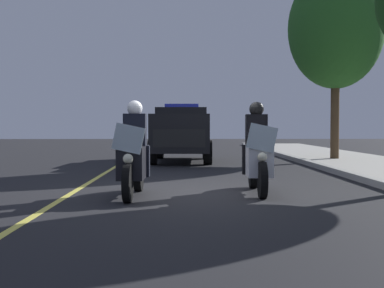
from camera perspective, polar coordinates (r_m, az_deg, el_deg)
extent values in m
plane|color=black|center=(9.68, 0.05, -5.42)|extent=(80.00, 80.00, 0.00)
cube|color=#E0D14C|center=(9.90, -13.21, -5.29)|extent=(48.00, 0.12, 0.01)
cylinder|color=black|center=(8.35, -7.24, -4.42)|extent=(0.64, 0.14, 0.64)
cylinder|color=black|center=(9.83, -6.03, -3.44)|extent=(0.64, 0.16, 0.64)
cube|color=black|center=(9.04, -6.61, -2.01)|extent=(1.21, 0.48, 0.56)
ellipsoid|color=black|center=(8.97, -6.66, -0.12)|extent=(0.57, 0.34, 0.24)
cube|color=silver|center=(8.39, -7.17, 0.61)|extent=(0.08, 0.56, 0.53)
sphere|color=#F9F4CC|center=(8.35, -7.22, -1.66)|extent=(0.17, 0.17, 0.17)
sphere|color=red|center=(8.55, -8.11, 0.17)|extent=(0.09, 0.09, 0.09)
sphere|color=#1933F2|center=(8.51, -5.98, 0.17)|extent=(0.09, 0.09, 0.09)
cube|color=black|center=(9.24, -6.44, 1.55)|extent=(0.29, 0.41, 0.60)
cube|color=black|center=(9.18, -5.24, -1.94)|extent=(0.18, 0.15, 0.56)
cube|color=black|center=(9.23, -7.71, -1.93)|extent=(0.18, 0.15, 0.56)
sphere|color=white|center=(9.23, -6.47, 4.03)|extent=(0.28, 0.28, 0.28)
cylinder|color=black|center=(8.84, 7.94, -4.06)|extent=(0.64, 0.14, 0.64)
cylinder|color=black|center=(10.32, 6.89, -3.18)|extent=(0.64, 0.16, 0.64)
cube|color=white|center=(9.54, 7.39, -1.81)|extent=(1.21, 0.48, 0.56)
ellipsoid|color=white|center=(9.47, 7.44, -0.02)|extent=(0.57, 0.34, 0.24)
cube|color=silver|center=(8.89, 7.88, 0.69)|extent=(0.08, 0.56, 0.53)
sphere|color=#F9F4CC|center=(8.85, 7.92, -1.46)|extent=(0.17, 0.17, 0.17)
sphere|color=red|center=(9.00, 6.76, 0.26)|extent=(0.09, 0.09, 0.09)
sphere|color=#1933F2|center=(9.04, 8.78, 0.26)|extent=(0.09, 0.09, 0.09)
cube|color=black|center=(9.74, 7.25, 1.57)|extent=(0.29, 0.41, 0.60)
cube|color=black|center=(9.73, 8.45, -1.74)|extent=(0.18, 0.15, 0.56)
cube|color=black|center=(9.68, 6.10, -1.74)|extent=(0.18, 0.15, 0.56)
sphere|color=black|center=(9.73, 7.28, 3.93)|extent=(0.28, 0.28, 0.28)
cube|color=black|center=(18.00, -1.18, 1.28)|extent=(4.96, 2.05, 1.24)
cube|color=black|center=(18.30, -1.15, 3.48)|extent=(2.45, 1.82, 0.36)
cube|color=#2633D8|center=(18.11, -1.17, 4.32)|extent=(0.32, 1.21, 0.14)
cube|color=black|center=(15.60, -1.46, 0.65)|extent=(0.17, 1.62, 0.56)
cylinder|color=black|center=(16.46, 1.78, -0.95)|extent=(0.81, 0.30, 0.80)
cylinder|color=black|center=(16.52, -4.47, -0.95)|extent=(0.81, 0.30, 0.80)
cylinder|color=black|center=(19.56, 1.61, -0.48)|extent=(0.81, 0.30, 0.80)
cylinder|color=black|center=(19.61, -3.66, -0.48)|extent=(0.81, 0.30, 0.80)
cylinder|color=#4C3823|center=(18.82, 15.79, 3.44)|extent=(0.30, 0.30, 3.29)
ellipsoid|color=#286023|center=(19.13, 15.88, 12.44)|extent=(3.36, 3.36, 4.29)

